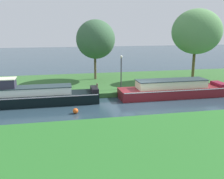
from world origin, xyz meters
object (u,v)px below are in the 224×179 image
at_px(mooring_post_far, 97,88).
at_px(lamp_post, 121,68).
at_px(willow_tree_left, 96,39).
at_px(willow_tree_centre, 197,32).
at_px(channel_buoy, 76,111).
at_px(black_barge, 40,96).
at_px(maroon_narrowboat, 174,89).
at_px(mooring_post_near, 206,84).

bearing_deg(mooring_post_far, lamp_post, 16.47).
height_order(willow_tree_left, willow_tree_centre, willow_tree_centre).
distance_m(willow_tree_centre, channel_buoy, 16.03).
distance_m(lamp_post, channel_buoy, 6.86).
height_order(black_barge, willow_tree_centre, willow_tree_centre).
height_order(lamp_post, channel_buoy, lamp_post).
xyz_separation_m(black_barge, mooring_post_far, (4.62, 1.35, 0.08)).
bearing_deg(maroon_narrowboat, mooring_post_far, 168.00).
distance_m(willow_tree_left, mooring_post_far, 6.55).
bearing_deg(black_barge, mooring_post_far, 16.33).
distance_m(willow_tree_centre, mooring_post_far, 12.37).
distance_m(black_barge, willow_tree_left, 9.35).
bearing_deg(mooring_post_near, mooring_post_far, 180.00).
bearing_deg(channel_buoy, lamp_post, 47.56).
xyz_separation_m(willow_tree_centre, channel_buoy, (-13.09, -7.69, -5.15)).
relative_size(black_barge, willow_tree_centre, 1.16).
relative_size(willow_tree_left, channel_buoy, 16.34).
bearing_deg(maroon_narrowboat, willow_tree_left, 130.57).
xyz_separation_m(willow_tree_left, willow_tree_centre, (10.24, -1.74, 0.75)).
distance_m(maroon_narrowboat, willow_tree_left, 9.59).
relative_size(willow_tree_left, willow_tree_centre, 0.85).
distance_m(mooring_post_near, mooring_post_far, 10.18).
height_order(lamp_post, mooring_post_near, lamp_post).
xyz_separation_m(willow_tree_left, mooring_post_far, (-0.70, -5.28, -3.82)).
distance_m(willow_tree_left, willow_tree_centre, 10.42).
xyz_separation_m(maroon_narrowboat, channel_buoy, (-8.53, -2.80, -0.45)).
bearing_deg(mooring_post_near, black_barge, -174.77).
relative_size(mooring_post_near, mooring_post_far, 0.77).
bearing_deg(willow_tree_left, willow_tree_centre, -9.66).
distance_m(maroon_narrowboat, channel_buoy, 8.99).
bearing_deg(willow_tree_left, lamp_post, -71.28).
height_order(black_barge, willow_tree_left, willow_tree_left).
xyz_separation_m(maroon_narrowboat, lamp_post, (-4.12, 2.02, 1.65)).
bearing_deg(willow_tree_left, channel_buoy, -106.80).
height_order(black_barge, channel_buoy, black_barge).
height_order(maroon_narrowboat, channel_buoy, maroon_narrowboat).
height_order(maroon_narrowboat, mooring_post_near, maroon_narrowboat).
distance_m(maroon_narrowboat, mooring_post_far, 6.52).
bearing_deg(channel_buoy, mooring_post_far, 62.62).
bearing_deg(willow_tree_left, maroon_narrowboat, -49.43).
bearing_deg(mooring_post_far, willow_tree_left, 82.49).
bearing_deg(lamp_post, mooring_post_far, -163.53).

